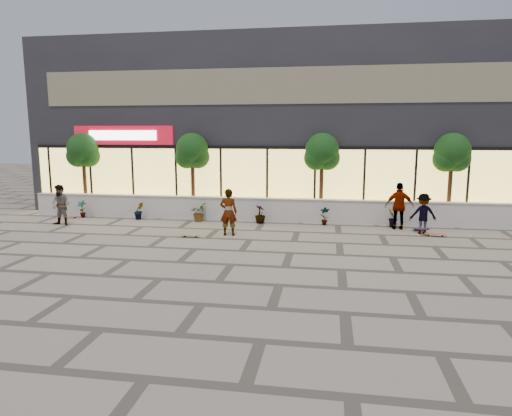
# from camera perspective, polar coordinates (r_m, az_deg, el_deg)

# --- Properties ---
(ground) EXTENTS (80.00, 80.00, 0.00)m
(ground) POSITION_cam_1_polar(r_m,az_deg,el_deg) (13.82, -3.13, -7.09)
(ground) COLOR gray
(ground) RESTS_ON ground
(planter_wall) EXTENTS (22.00, 0.42, 1.04)m
(planter_wall) POSITION_cam_1_polar(r_m,az_deg,el_deg) (20.43, 1.03, -0.17)
(planter_wall) COLOR silver
(planter_wall) RESTS_ON ground
(retail_building) EXTENTS (24.00, 9.17, 8.50)m
(retail_building) POSITION_cam_1_polar(r_m,az_deg,el_deg) (25.59, 2.81, 10.11)
(retail_building) COLOR #25242A
(retail_building) RESTS_ON ground
(shrub_a) EXTENTS (0.43, 0.29, 0.81)m
(shrub_a) POSITION_cam_1_polar(r_m,az_deg,el_deg) (22.74, -20.90, -0.12)
(shrub_a) COLOR #133E15
(shrub_a) RESTS_ON ground
(shrub_b) EXTENTS (0.57, 0.57, 0.81)m
(shrub_b) POSITION_cam_1_polar(r_m,az_deg,el_deg) (21.48, -14.42, -0.32)
(shrub_b) COLOR #133E15
(shrub_b) RESTS_ON ground
(shrub_c) EXTENTS (0.68, 0.77, 0.81)m
(shrub_c) POSITION_cam_1_polar(r_m,az_deg,el_deg) (20.53, -7.23, -0.54)
(shrub_c) COLOR #133E15
(shrub_c) RESTS_ON ground
(shrub_d) EXTENTS (0.64, 0.64, 0.81)m
(shrub_d) POSITION_cam_1_polar(r_m,az_deg,el_deg) (19.93, 0.52, -0.76)
(shrub_d) COLOR #133E15
(shrub_d) RESTS_ON ground
(shrub_e) EXTENTS (0.46, 0.35, 0.81)m
(shrub_e) POSITION_cam_1_polar(r_m,az_deg,el_deg) (19.71, 8.59, -0.98)
(shrub_e) COLOR #133E15
(shrub_e) RESTS_ON ground
(shrub_f) EXTENTS (0.55, 0.57, 0.81)m
(shrub_f) POSITION_cam_1_polar(r_m,az_deg,el_deg) (19.89, 16.68, -1.18)
(shrub_f) COLOR #133E15
(shrub_f) RESTS_ON ground
(tree_west) EXTENTS (1.60, 1.50, 3.92)m
(tree_west) POSITION_cam_1_polar(r_m,az_deg,el_deg) (23.82, -20.81, 6.54)
(tree_west) COLOR #472B19
(tree_west) RESTS_ON ground
(tree_midwest) EXTENTS (1.60, 1.50, 3.92)m
(tree_midwest) POSITION_cam_1_polar(r_m,az_deg,el_deg) (21.62, -7.97, 6.83)
(tree_midwest) COLOR #472B19
(tree_midwest) RESTS_ON ground
(tree_mideast) EXTENTS (1.60, 1.50, 3.92)m
(tree_mideast) POSITION_cam_1_polar(r_m,az_deg,el_deg) (20.67, 8.25, 6.71)
(tree_mideast) COLOR #472B19
(tree_mideast) RESTS_ON ground
(tree_east) EXTENTS (1.60, 1.50, 3.92)m
(tree_east) POSITION_cam_1_polar(r_m,az_deg,el_deg) (21.30, 23.29, 6.12)
(tree_east) COLOR #472B19
(tree_east) RESTS_ON ground
(skater_center) EXTENTS (0.69, 0.47, 1.82)m
(skater_center) POSITION_cam_1_polar(r_m,az_deg,el_deg) (17.50, -3.46, -0.52)
(skater_center) COLOR silver
(skater_center) RESTS_ON ground
(skater_left) EXTENTS (0.90, 0.73, 1.74)m
(skater_left) POSITION_cam_1_polar(r_m,az_deg,el_deg) (21.13, -23.21, 0.34)
(skater_left) COLOR tan
(skater_left) RESTS_ON ground
(skater_right_near) EXTENTS (1.14, 0.50, 1.93)m
(skater_right_near) POSITION_cam_1_polar(r_m,az_deg,el_deg) (19.46, 17.49, 0.23)
(skater_right_near) COLOR white
(skater_right_near) RESTS_ON ground
(skater_right_far) EXTENTS (1.06, 0.65, 1.59)m
(skater_right_far) POSITION_cam_1_polar(r_m,az_deg,el_deg) (18.93, 20.16, -0.69)
(skater_right_far) COLOR #9D3E1C
(skater_right_far) RESTS_ON ground
(skateboard_center) EXTENTS (0.73, 0.22, 0.09)m
(skateboard_center) POSITION_cam_1_polar(r_m,az_deg,el_deg) (17.50, -8.23, -3.40)
(skateboard_center) COLOR #915F2F
(skateboard_center) RESTS_ON ground
(skateboard_left) EXTENTS (0.73, 0.31, 0.09)m
(skateboard_left) POSITION_cam_1_polar(r_m,az_deg,el_deg) (22.84, -22.24, -1.01)
(skateboard_left) COLOR #E53D2B
(skateboard_left) RESTS_ON ground
(skateboard_right_near) EXTENTS (0.82, 0.35, 0.10)m
(skateboard_right_near) POSITION_cam_1_polar(r_m,az_deg,el_deg) (18.76, 21.51, -3.08)
(skateboard_right_near) COLOR brown
(skateboard_right_near) RESTS_ON ground
(skateboard_right_far) EXTENTS (0.83, 0.59, 0.10)m
(skateboard_right_far) POSITION_cam_1_polar(r_m,az_deg,el_deg) (19.78, 19.98, -2.36)
(skateboard_right_far) COLOR #534580
(skateboard_right_far) RESTS_ON ground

